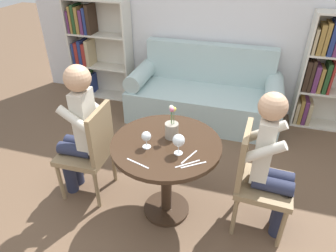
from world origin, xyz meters
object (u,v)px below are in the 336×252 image
at_px(flower_vase, 172,128).
at_px(person_right, 272,165).
at_px(bookshelf_left, 94,49).
at_px(bookshelf_right, 331,71).
at_px(chair_left, 91,149).
at_px(wine_glass_left, 146,137).
at_px(couch, 204,96).
at_px(chair_right, 256,177).
at_px(person_left, 79,130).
at_px(wine_glass_right, 179,141).

bearing_deg(flower_vase, person_right, -0.76).
height_order(bookshelf_left, bookshelf_right, same).
bearing_deg(bookshelf_right, chair_left, -138.19).
bearing_deg(bookshelf_right, flower_vase, -127.19).
bearing_deg(chair_left, wine_glass_left, 75.35).
height_order(bookshelf_left, person_right, bookshelf_left).
relative_size(couch, chair_right, 2.10).
xyz_separation_m(person_left, person_right, (1.58, 0.04, -0.04)).
height_order(person_right, wine_glass_right, person_right).
bearing_deg(person_right, wine_glass_left, 103.53).
bearing_deg(wine_glass_left, person_left, 168.68).
xyz_separation_m(couch, person_left, (-0.79, -1.65, 0.37)).
relative_size(bookshelf_left, wine_glass_right, 8.72).
xyz_separation_m(chair_right, person_right, (0.09, -0.01, 0.15)).
relative_size(person_right, wine_glass_right, 7.63).
relative_size(person_left, wine_glass_left, 9.49).
bearing_deg(flower_vase, chair_left, -176.60).
bearing_deg(person_left, couch, 153.17).
xyz_separation_m(chair_right, person_left, (-1.49, -0.04, 0.19)).
relative_size(bookshelf_right, person_left, 1.10).
xyz_separation_m(bookshelf_right, chair_right, (-0.74, -1.87, -0.23)).
relative_size(person_left, flower_vase, 4.54).
xyz_separation_m(bookshelf_right, person_right, (-0.65, -1.88, -0.08)).
bearing_deg(chair_left, bookshelf_right, 130.45).
bearing_deg(chair_right, couch, 26.61).
relative_size(chair_left, flower_vase, 3.24).
bearing_deg(chair_right, flower_vase, 92.90).
distance_m(bookshelf_left, person_left, 2.11).
bearing_deg(bookshelf_left, couch, -9.00).
xyz_separation_m(bookshelf_left, chair_left, (0.97, -1.91, -0.21)).
height_order(bookshelf_right, wine_glass_right, bookshelf_right).
bearing_deg(wine_glass_left, wine_glass_right, -1.56).
xyz_separation_m(bookshelf_right, person_left, (-2.22, -1.91, -0.04)).
bearing_deg(couch, chair_left, -113.01).
xyz_separation_m(couch, bookshelf_left, (-1.67, 0.26, 0.39)).
relative_size(couch, bookshelf_left, 1.36).
distance_m(chair_right, person_left, 1.50).
xyz_separation_m(person_left, flower_vase, (0.81, 0.05, 0.13)).
bearing_deg(bookshelf_right, bookshelf_left, 179.98).
bearing_deg(person_right, wine_glass_right, 107.79).
bearing_deg(person_left, wine_glass_left, 77.32).
relative_size(chair_right, person_left, 0.71).
relative_size(chair_left, chair_right, 1.00).
bearing_deg(chair_left, person_right, 89.88).
xyz_separation_m(bookshelf_right, wine_glass_left, (-1.56, -2.05, 0.10)).
relative_size(bookshelf_left, bookshelf_right, 1.00).
bearing_deg(bookshelf_left, flower_vase, -47.86).
distance_m(couch, bookshelf_right, 1.52).
bearing_deg(wine_glass_left, chair_left, 166.71).
height_order(chair_left, wine_glass_left, chair_left).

